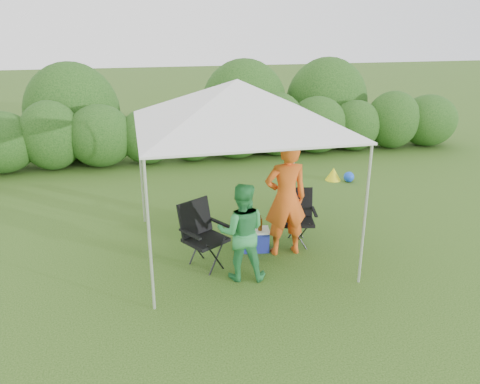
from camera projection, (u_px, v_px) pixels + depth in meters
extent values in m
plane|color=#3D601E|center=(245.00, 261.00, 7.55)|extent=(70.00, 70.00, 0.00)
ellipsoid|color=#28531A|center=(0.00, 143.00, 11.72)|extent=(1.80, 1.53, 1.57)
cylinder|color=#382616|center=(5.00, 167.00, 11.93)|extent=(0.12, 0.12, 0.30)
ellipsoid|color=#28531A|center=(51.00, 136.00, 11.94)|extent=(1.57, 1.34, 1.80)
cylinder|color=#382616|center=(55.00, 164.00, 12.20)|extent=(0.12, 0.12, 0.30)
ellipsoid|color=#28531A|center=(100.00, 136.00, 12.23)|extent=(1.72, 1.47, 1.65)
cylinder|color=#382616|center=(103.00, 161.00, 12.46)|extent=(0.12, 0.12, 0.30)
ellipsoid|color=#28531A|center=(147.00, 136.00, 12.51)|extent=(1.50, 1.28, 1.50)
cylinder|color=#382616|center=(149.00, 158.00, 12.72)|extent=(0.12, 0.12, 0.30)
ellipsoid|color=#28531A|center=(192.00, 130.00, 12.74)|extent=(1.65, 1.40, 1.73)
cylinder|color=#382616|center=(193.00, 155.00, 12.98)|extent=(0.12, 0.12, 0.30)
ellipsoid|color=#28531A|center=(236.00, 130.00, 13.02)|extent=(1.80, 1.53, 1.57)
cylinder|color=#382616|center=(236.00, 153.00, 13.24)|extent=(0.12, 0.12, 0.30)
ellipsoid|color=#28531A|center=(277.00, 124.00, 13.25)|extent=(1.58, 1.34, 1.80)
cylinder|color=#382616|center=(277.00, 150.00, 13.50)|extent=(0.12, 0.12, 0.30)
ellipsoid|color=#28531A|center=(317.00, 125.00, 13.53)|extent=(1.72, 1.47, 1.65)
cylinder|color=#382616|center=(316.00, 148.00, 13.77)|extent=(0.12, 0.12, 0.30)
ellipsoid|color=#28531A|center=(355.00, 125.00, 13.82)|extent=(1.50, 1.28, 1.50)
cylinder|color=#382616|center=(354.00, 145.00, 14.03)|extent=(0.12, 0.12, 0.30)
ellipsoid|color=#28531A|center=(393.00, 120.00, 14.04)|extent=(1.65, 1.40, 1.73)
cylinder|color=#382616|center=(390.00, 143.00, 14.29)|extent=(0.12, 0.12, 0.30)
ellipsoid|color=#28531A|center=(428.00, 120.00, 14.33)|extent=(1.80, 1.53, 1.57)
cylinder|color=#382616|center=(425.00, 141.00, 14.55)|extent=(0.12, 0.12, 0.30)
cylinder|color=silver|center=(149.00, 238.00, 5.95)|extent=(0.04, 0.04, 2.10)
cylinder|color=silver|center=(365.00, 217.00, 6.60)|extent=(0.04, 0.04, 2.10)
cylinder|color=silver|center=(141.00, 170.00, 8.69)|extent=(0.04, 0.04, 2.10)
cylinder|color=silver|center=(294.00, 159.00, 9.34)|extent=(0.04, 0.04, 2.10)
cube|color=white|center=(237.00, 126.00, 7.28)|extent=(3.10, 3.10, 0.03)
pyramid|color=white|center=(237.00, 102.00, 7.15)|extent=(3.10, 3.10, 0.70)
cube|color=black|center=(298.00, 221.00, 8.02)|extent=(0.61, 0.58, 0.05)
cube|color=black|center=(297.00, 202.00, 8.13)|extent=(0.54, 0.25, 0.49)
cube|color=black|center=(283.00, 212.00, 7.96)|extent=(0.14, 0.44, 0.03)
cube|color=black|center=(314.00, 212.00, 7.96)|extent=(0.14, 0.44, 0.03)
cylinder|color=black|center=(286.00, 238.00, 7.88)|extent=(0.02, 0.02, 0.42)
cylinder|color=black|center=(312.00, 238.00, 7.89)|extent=(0.02, 0.02, 0.42)
cylinder|color=black|center=(284.00, 227.00, 8.30)|extent=(0.02, 0.02, 0.42)
cylinder|color=black|center=(308.00, 227.00, 8.30)|extent=(0.02, 0.02, 0.42)
cube|color=black|center=(206.00, 240.00, 7.24)|extent=(0.76, 0.75, 0.06)
cube|color=black|center=(195.00, 217.00, 7.29)|extent=(0.57, 0.43, 0.55)
cube|color=black|center=(190.00, 234.00, 6.97)|extent=(0.29, 0.44, 0.03)
cube|color=black|center=(220.00, 223.00, 7.36)|extent=(0.29, 0.44, 0.03)
cylinder|color=black|center=(204.00, 264.00, 6.99)|extent=(0.03, 0.03, 0.46)
cylinder|color=black|center=(228.00, 253.00, 7.31)|extent=(0.03, 0.03, 0.46)
cylinder|color=black|center=(184.00, 253.00, 7.32)|extent=(0.03, 0.03, 0.46)
cylinder|color=black|center=(208.00, 243.00, 7.64)|extent=(0.03, 0.03, 0.46)
imported|color=#E9591A|center=(286.00, 199.00, 7.51)|extent=(0.71, 0.46, 1.93)
imported|color=#2F9149|center=(242.00, 232.00, 6.84)|extent=(0.84, 0.71, 1.50)
cube|color=navy|center=(256.00, 240.00, 7.88)|extent=(0.47, 0.37, 0.34)
cube|color=silver|center=(256.00, 230.00, 7.81)|extent=(0.49, 0.39, 0.03)
cylinder|color=#592D0C|center=(260.00, 223.00, 7.74)|extent=(0.07, 0.07, 0.27)
cone|color=yellow|center=(333.00, 174.00, 11.36)|extent=(0.37, 0.37, 0.31)
sphere|color=blue|center=(349.00, 177.00, 11.25)|extent=(0.25, 0.25, 0.25)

